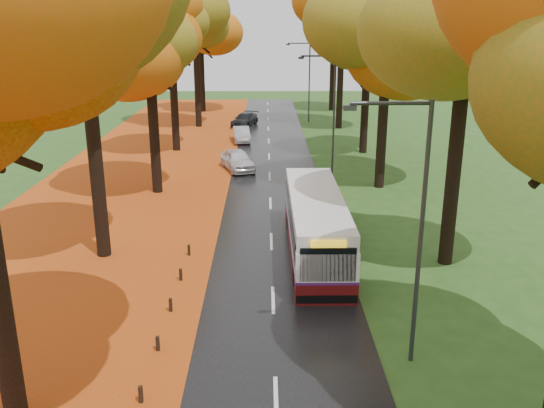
{
  "coord_description": "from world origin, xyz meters",
  "views": [
    {
      "loc": [
        -0.26,
        -7.43,
        9.99
      ],
      "look_at": [
        0.0,
        15.8,
        2.6
      ],
      "focal_mm": 38.0,
      "sensor_mm": 36.0,
      "label": 1
    }
  ],
  "objects_px": {
    "streetlamp_mid": "(330,106)",
    "car_white": "(238,160)",
    "bus": "(316,223)",
    "streetlamp_near": "(414,216)",
    "car_silver": "(241,134)",
    "car_dark": "(245,120)",
    "streetlamp_far": "(307,76)"
  },
  "relations": [
    {
      "from": "streetlamp_near",
      "to": "car_dark",
      "type": "height_order",
      "value": "streetlamp_near"
    },
    {
      "from": "streetlamp_mid",
      "to": "streetlamp_far",
      "type": "xyz_separation_m",
      "value": [
        0.0,
        22.0,
        0.0
      ]
    },
    {
      "from": "car_white",
      "to": "car_dark",
      "type": "xyz_separation_m",
      "value": [
        -0.12,
        17.86,
        -0.09
      ]
    },
    {
      "from": "streetlamp_mid",
      "to": "car_dark",
      "type": "distance_m",
      "value": 21.05
    },
    {
      "from": "car_white",
      "to": "streetlamp_mid",
      "type": "bearing_deg",
      "value": -34.92
    },
    {
      "from": "streetlamp_mid",
      "to": "car_white",
      "type": "xyz_separation_m",
      "value": [
        -6.18,
        1.81,
        -3.96
      ]
    },
    {
      "from": "streetlamp_near",
      "to": "car_silver",
      "type": "bearing_deg",
      "value": 100.57
    },
    {
      "from": "car_dark",
      "to": "streetlamp_mid",
      "type": "bearing_deg",
      "value": -53.46
    },
    {
      "from": "streetlamp_mid",
      "to": "car_silver",
      "type": "distance_m",
      "value": 13.92
    },
    {
      "from": "streetlamp_mid",
      "to": "streetlamp_far",
      "type": "bearing_deg",
      "value": 90.0
    },
    {
      "from": "car_silver",
      "to": "streetlamp_mid",
      "type": "bearing_deg",
      "value": -68.37
    },
    {
      "from": "streetlamp_near",
      "to": "streetlamp_mid",
      "type": "xyz_separation_m",
      "value": [
        0.0,
        22.0,
        0.0
      ]
    },
    {
      "from": "bus",
      "to": "car_dark",
      "type": "bearing_deg",
      "value": 97.29
    },
    {
      "from": "streetlamp_near",
      "to": "car_white",
      "type": "distance_m",
      "value": 24.92
    },
    {
      "from": "car_dark",
      "to": "bus",
      "type": "bearing_deg",
      "value": -63.81
    },
    {
      "from": "streetlamp_near",
      "to": "car_silver",
      "type": "xyz_separation_m",
      "value": [
        -6.3,
        33.73,
        -4.04
      ]
    },
    {
      "from": "car_white",
      "to": "car_silver",
      "type": "bearing_deg",
      "value": 72.11
    },
    {
      "from": "streetlamp_mid",
      "to": "car_silver",
      "type": "xyz_separation_m",
      "value": [
        -6.3,
        11.73,
        -4.04
      ]
    },
    {
      "from": "streetlamp_mid",
      "to": "car_silver",
      "type": "bearing_deg",
      "value": 118.22
    },
    {
      "from": "streetlamp_mid",
      "to": "car_white",
      "type": "relative_size",
      "value": 1.92
    },
    {
      "from": "streetlamp_mid",
      "to": "bus",
      "type": "bearing_deg",
      "value": -98.45
    },
    {
      "from": "streetlamp_near",
      "to": "bus",
      "type": "xyz_separation_m",
      "value": [
        -2.0,
        8.56,
        -3.27
      ]
    },
    {
      "from": "streetlamp_near",
      "to": "car_silver",
      "type": "height_order",
      "value": "streetlamp_near"
    },
    {
      "from": "streetlamp_mid",
      "to": "bus",
      "type": "relative_size",
      "value": 0.79
    },
    {
      "from": "streetlamp_far",
      "to": "car_silver",
      "type": "distance_m",
      "value": 12.71
    },
    {
      "from": "streetlamp_near",
      "to": "car_white",
      "type": "height_order",
      "value": "streetlamp_near"
    },
    {
      "from": "car_white",
      "to": "car_silver",
      "type": "xyz_separation_m",
      "value": [
        -0.12,
        9.92,
        -0.08
      ]
    },
    {
      "from": "streetlamp_near",
      "to": "streetlamp_far",
      "type": "distance_m",
      "value": 44.0
    },
    {
      "from": "streetlamp_near",
      "to": "streetlamp_far",
      "type": "relative_size",
      "value": 1.0
    },
    {
      "from": "streetlamp_near",
      "to": "streetlamp_mid",
      "type": "distance_m",
      "value": 22.0
    },
    {
      "from": "streetlamp_mid",
      "to": "streetlamp_far",
      "type": "relative_size",
      "value": 1.0
    },
    {
      "from": "car_white",
      "to": "car_dark",
      "type": "height_order",
      "value": "car_white"
    }
  ]
}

